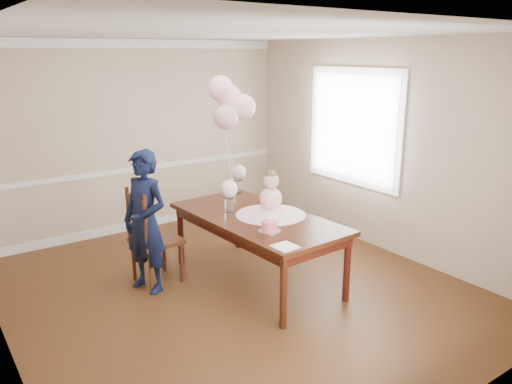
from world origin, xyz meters
name	(u,v)px	position (x,y,z in m)	size (l,w,h in m)	color
floor	(236,290)	(0.00, 0.00, 0.00)	(4.50, 5.00, 0.00)	#361D0D
ceiling	(233,32)	(0.00, 0.00, 2.70)	(4.50, 5.00, 0.02)	silver
wall_back	(139,137)	(0.00, 2.50, 1.35)	(4.50, 0.02, 2.70)	tan
wall_front	(449,243)	(0.00, -2.50, 1.35)	(4.50, 0.02, 2.70)	tan
wall_right	(382,147)	(2.25, 0.00, 1.35)	(0.02, 5.00, 2.70)	tan
chair_rail_trim	(141,168)	(0.00, 2.49, 0.90)	(4.50, 0.02, 0.07)	white
crown_molding	(133,44)	(0.00, 2.49, 2.63)	(4.50, 0.02, 0.12)	white
baseboard_trim	(145,223)	(0.00, 2.49, 0.06)	(4.50, 0.02, 0.12)	silver
window_frame	(353,127)	(2.23, 0.50, 1.55)	(0.02, 1.66, 1.56)	white
window_blinds	(353,127)	(2.21, 0.50, 1.55)	(0.01, 1.50, 1.40)	white
dining_table_top	(257,218)	(0.32, 0.06, 0.75)	(1.03, 2.07, 0.05)	black
table_apron	(257,225)	(0.32, 0.06, 0.67)	(0.93, 1.97, 0.10)	black
table_leg_fl	(284,293)	(-0.06, -0.91, 0.36)	(0.07, 0.07, 0.72)	black
table_leg_fr	(347,269)	(0.80, -0.87, 0.36)	(0.07, 0.07, 0.72)	black
table_leg_bl	(181,236)	(-0.16, 0.99, 0.36)	(0.07, 0.07, 0.72)	black
table_leg_br	(238,221)	(0.71, 1.03, 0.36)	(0.07, 0.07, 0.72)	black
baby_skirt	(271,210)	(0.48, 0.01, 0.83)	(0.79, 0.79, 0.10)	#EBADC3
baby_torso	(271,198)	(0.48, 0.01, 0.96)	(0.25, 0.25, 0.25)	#FFA1C8
baby_head	(271,181)	(0.48, 0.01, 1.16)	(0.18, 0.18, 0.18)	#CDA78D
baby_hair	(271,176)	(0.48, 0.01, 1.22)	(0.12, 0.12, 0.12)	brown
cake_platter	(269,231)	(0.14, -0.42, 0.78)	(0.23, 0.23, 0.01)	#BCBBC0
birthday_cake	(269,226)	(0.14, -0.42, 0.84)	(0.16, 0.16, 0.10)	#F24C72
cake_flower_a	(269,219)	(0.14, -0.42, 0.90)	(0.03, 0.03, 0.03)	white
cake_flower_b	(271,218)	(0.17, -0.39, 0.90)	(0.03, 0.03, 0.03)	white
rose_vase_near	(229,205)	(0.15, 0.36, 0.86)	(0.10, 0.10, 0.17)	silver
roses_near	(229,189)	(0.15, 0.36, 1.04)	(0.20, 0.20, 0.20)	silver
rose_vase_far	(239,187)	(0.67, 0.96, 0.86)	(0.10, 0.10, 0.17)	white
roses_far	(238,173)	(0.67, 0.96, 1.04)	(0.20, 0.20, 0.20)	beige
napkin	(285,247)	(0.01, -0.84, 0.78)	(0.21, 0.21, 0.01)	white
balloon_weight	(234,202)	(0.40, 0.63, 0.79)	(0.04, 0.04, 0.02)	white
balloon_a	(226,117)	(0.30, 0.63, 1.81)	(0.29, 0.29, 0.29)	#D999AB
balloon_b	(243,107)	(0.50, 0.59, 1.91)	(0.29, 0.29, 0.29)	#FFB4C9
balloon_c	(229,97)	(0.41, 0.74, 2.02)	(0.29, 0.29, 0.29)	#FFB4C5
balloon_d	(221,88)	(0.31, 0.75, 2.12)	(0.29, 0.29, 0.29)	#FFB4D4
balloon_ribbon_a	(230,167)	(0.35, 0.63, 1.22)	(0.00, 0.00, 0.87)	white
balloon_ribbon_b	(239,162)	(0.45, 0.61, 1.27)	(0.00, 0.00, 0.97)	white
balloon_ribbon_c	(232,157)	(0.41, 0.68, 1.32)	(0.00, 0.00, 1.08)	white
balloon_ribbon_d	(228,153)	(0.35, 0.69, 1.38)	(0.00, 0.00, 1.18)	white
dining_chair_seat	(156,241)	(-0.60, 0.70, 0.49)	(0.48, 0.48, 0.05)	#381C0F
chair_leg_fl	(151,272)	(-0.78, 0.49, 0.23)	(0.04, 0.04, 0.47)	#3B1F10
chair_leg_fr	(182,263)	(-0.39, 0.52, 0.23)	(0.04, 0.04, 0.47)	#39150F
chair_leg_bl	(134,261)	(-0.81, 0.88, 0.23)	(0.04, 0.04, 0.47)	#38170F
chair_leg_br	(164,252)	(-0.42, 0.91, 0.23)	(0.04, 0.04, 0.47)	#3A140F
chair_back_post_l	(146,222)	(-0.80, 0.49, 0.80)	(0.04, 0.04, 0.61)	#361A0E
chair_back_post_r	(129,214)	(-0.83, 0.88, 0.80)	(0.04, 0.04, 0.61)	#3A1F10
chair_slat_low	(138,229)	(-0.81, 0.68, 0.67)	(0.03, 0.43, 0.05)	#3C1E10
chair_slat_mid	(137,214)	(-0.81, 0.68, 0.85)	(0.03, 0.43, 0.05)	#371B0F
chair_slat_top	(136,198)	(-0.81, 0.68, 1.02)	(0.03, 0.43, 0.05)	#3A1B0F
woman	(145,222)	(-0.76, 0.58, 0.78)	(0.56, 0.38, 1.55)	black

